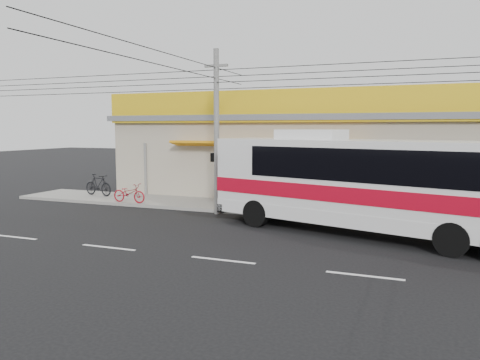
# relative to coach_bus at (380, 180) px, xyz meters

# --- Properties ---
(ground) EXTENTS (120.00, 120.00, 0.00)m
(ground) POSITION_rel_coach_bus_xyz_m (-3.96, -2.13, -2.01)
(ground) COLOR black
(ground) RESTS_ON ground
(sidewalk) EXTENTS (30.00, 3.20, 0.15)m
(sidewalk) POSITION_rel_coach_bus_xyz_m (-3.96, 3.87, -1.94)
(sidewalk) COLOR slate
(sidewalk) RESTS_ON ground
(lane_markings) EXTENTS (50.00, 0.12, 0.01)m
(lane_markings) POSITION_rel_coach_bus_xyz_m (-3.96, -4.63, -2.01)
(lane_markings) COLOR silver
(lane_markings) RESTS_ON ground
(storefront_building) EXTENTS (22.60, 9.20, 5.70)m
(storefront_building) POSITION_rel_coach_bus_xyz_m (-3.96, 9.41, 0.29)
(storefront_building) COLOR #A69E86
(storefront_building) RESTS_ON ground
(coach_bus) EXTENTS (12.45, 5.80, 3.76)m
(coach_bus) POSITION_rel_coach_bus_xyz_m (0.00, 0.00, 0.00)
(coach_bus) COLOR silver
(coach_bus) RESTS_ON ground
(motorbike_red) EXTENTS (1.83, 0.68, 0.95)m
(motorbike_red) POSITION_rel_coach_bus_xyz_m (-12.10, 2.57, -1.39)
(motorbike_red) COLOR maroon
(motorbike_red) RESTS_ON sidewalk
(motorbike_dark) EXTENTS (2.04, 0.92, 1.18)m
(motorbike_dark) POSITION_rel_coach_bus_xyz_m (-15.04, 3.95, -1.27)
(motorbike_dark) COLOR black
(motorbike_dark) RESTS_ON sidewalk
(utility_pole) EXTENTS (34.00, 14.00, 7.22)m
(utility_pole) POSITION_rel_coach_bus_xyz_m (-7.13, 2.07, 3.94)
(utility_pole) COLOR #5E5E5C
(utility_pole) RESTS_ON ground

